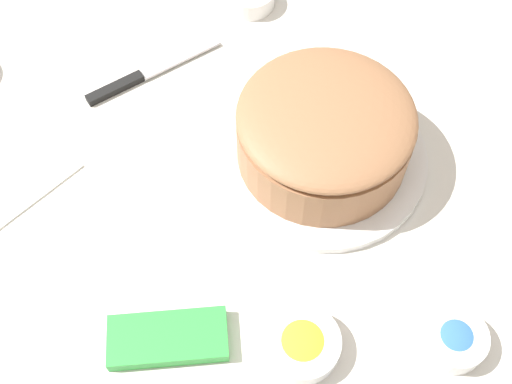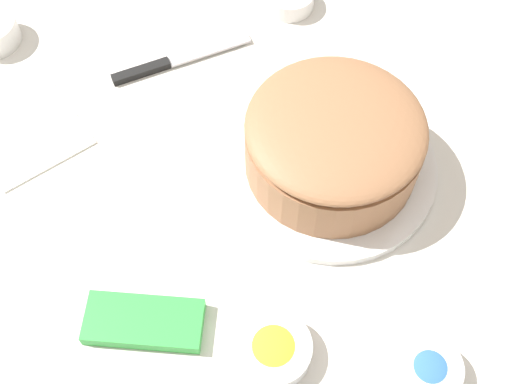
{
  "view_description": "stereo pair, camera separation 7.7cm",
  "coord_description": "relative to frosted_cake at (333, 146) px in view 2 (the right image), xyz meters",
  "views": [
    {
      "loc": [
        -0.08,
        -0.41,
        0.81
      ],
      "look_at": [
        0.06,
        0.02,
        0.04
      ],
      "focal_mm": 45.89,
      "sensor_mm": 36.0,
      "label": 1
    },
    {
      "loc": [
        -0.01,
        -0.43,
        0.81
      ],
      "look_at": [
        0.06,
        0.02,
        0.04
      ],
      "focal_mm": 45.89,
      "sensor_mm": 36.0,
      "label": 2
    }
  ],
  "objects": [
    {
      "name": "candy_box_lower",
      "position": [
        -0.28,
        -0.2,
        -0.05
      ],
      "size": [
        0.16,
        0.1,
        0.02
      ],
      "primitive_type": "cube",
      "rotation": [
        0.0,
        0.0,
        -0.23
      ],
      "color": "green",
      "rests_on": "ground_plane"
    },
    {
      "name": "spreading_knife",
      "position": [
        -0.21,
        0.24,
        -0.05
      ],
      "size": [
        0.23,
        0.08,
        0.01
      ],
      "color": "silver",
      "rests_on": "ground_plane"
    },
    {
      "name": "ground_plane",
      "position": [
        -0.18,
        -0.07,
        -0.06
      ],
      "size": [
        1.54,
        1.54,
        0.0
      ],
      "primitive_type": "plane",
      "color": "silver"
    },
    {
      "name": "sprinkle_bowl_yellow",
      "position": [
        -0.13,
        -0.26,
        -0.04
      ],
      "size": [
        0.1,
        0.1,
        0.03
      ],
      "color": "white",
      "rests_on": "ground_plane"
    },
    {
      "name": "sprinkle_bowl_blue",
      "position": [
        0.05,
        -0.31,
        -0.04
      ],
      "size": [
        0.08,
        0.08,
        0.04
      ],
      "color": "white",
      "rests_on": "ground_plane"
    },
    {
      "name": "frosted_cake",
      "position": [
        0.0,
        0.0,
        0.0
      ],
      "size": [
        0.31,
        0.31,
        0.12
      ],
      "color": "white",
      "rests_on": "ground_plane"
    },
    {
      "name": "paper_napkin",
      "position": [
        -0.44,
        0.13,
        -0.05
      ],
      "size": [
        0.2,
        0.2,
        0.01
      ],
      "primitive_type": "cube",
      "rotation": [
        0.0,
        0.0,
        0.48
      ],
      "color": "white",
      "rests_on": "ground_plane"
    }
  ]
}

